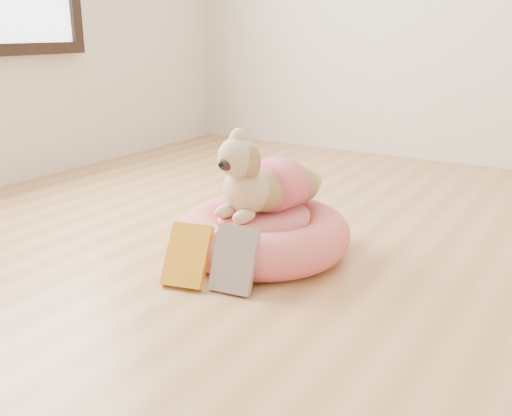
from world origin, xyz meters
The scene contains 5 objects.
floor centered at (0.00, 0.00, 0.00)m, with size 4.50×4.50×0.00m, color #AF7A49.
pet_bed centered at (-0.39, 0.41, 0.08)m, with size 0.61×0.61×0.16m.
dog centered at (-0.40, 0.42, 0.31)m, with size 0.29×0.43×0.31m, color brown, non-canonical shape.
book_yellow centered at (-0.47, 0.08, 0.09)m, with size 0.13×0.03×0.20m, color yellow.
book_white centered at (-0.32, 0.11, 0.10)m, with size 0.14×0.02×0.21m, color white.
Camera 1 is at (0.58, -1.21, 0.77)m, focal length 40.00 mm.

